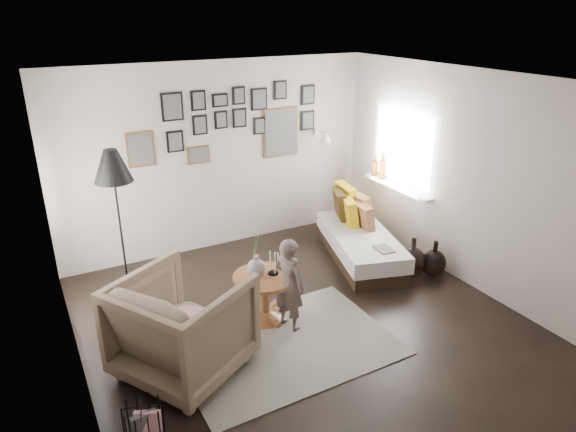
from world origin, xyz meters
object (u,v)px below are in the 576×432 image
pedestal_table (265,299)px  daybed (357,239)px  armchair (183,326)px  child (289,284)px  floor_lamp (113,172)px  demijohn_small (434,263)px  magazine_basket (144,425)px  demijohn_large (412,262)px  vase (256,265)px

pedestal_table → daybed: size_ratio=0.36×
pedestal_table → daybed: bearing=23.1°
armchair → child: bearing=-113.2°
floor_lamp → demijohn_small: (3.55, -1.37, -1.37)m
magazine_basket → child: bearing=26.2°
pedestal_table → demijohn_large: bearing=-0.9°
pedestal_table → demijohn_large: (2.08, -0.03, -0.04)m
demijohn_large → floor_lamp: bearing=159.2°
magazine_basket → demijohn_large: 3.85m
pedestal_table → demijohn_small: size_ratio=1.40×
pedestal_table → child: (0.16, -0.27, 0.28)m
vase → demijohn_small: (2.42, -0.17, -0.50)m
vase → pedestal_table: bearing=-14.0°
daybed → pedestal_table: bearing=-140.3°
armchair → floor_lamp: bearing=-24.1°
vase → armchair: bearing=-155.5°
vase → daybed: (1.87, 0.74, -0.41)m
floor_lamp → demijohn_large: 3.77m
pedestal_table → armchair: bearing=-158.1°
pedestal_table → armchair: (-1.04, -0.42, 0.24)m
armchair → demijohn_small: bearing=-115.9°
daybed → floor_lamp: size_ratio=1.05×
vase → demijohn_small: 2.47m
daybed → magazine_basket: (-3.40, -1.90, -0.08)m
daybed → demijohn_small: bearing=-42.4°
demijohn_large → demijohn_small: size_ratio=1.10×
demijohn_large → daybed: bearing=110.1°
child → magazine_basket: bearing=96.3°
magazine_basket → floor_lamp: bearing=80.6°
magazine_basket → armchair: bearing=51.7°
vase → daybed: size_ratio=0.26×
armchair → demijohn_large: size_ratio=2.01×
floor_lamp → demijohn_large: bearing=-20.8°
magazine_basket → child: 2.00m
magazine_basket → demijohn_small: bearing=14.0°
floor_lamp → magazine_basket: size_ratio=4.78×
floor_lamp → pedestal_table: bearing=-45.0°
magazine_basket → demijohn_large: bearing=16.7°
daybed → demijohn_large: 0.85m
vase → daybed: 2.05m
daybed → magazine_basket: size_ratio=5.01×
armchair → daybed: bearing=-97.7°
daybed → magazine_basket: bearing=-134.1°
child → demijohn_small: bearing=-106.9°
magazine_basket → child: (1.77, 0.87, 0.34)m
demijohn_large → vase: bearing=178.6°
daybed → magazine_basket: 3.89m
pedestal_table → demijohn_small: bearing=-3.8°
magazine_basket → demijohn_large: (3.69, 1.11, 0.02)m
pedestal_table → demijohn_large: size_ratio=1.27×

